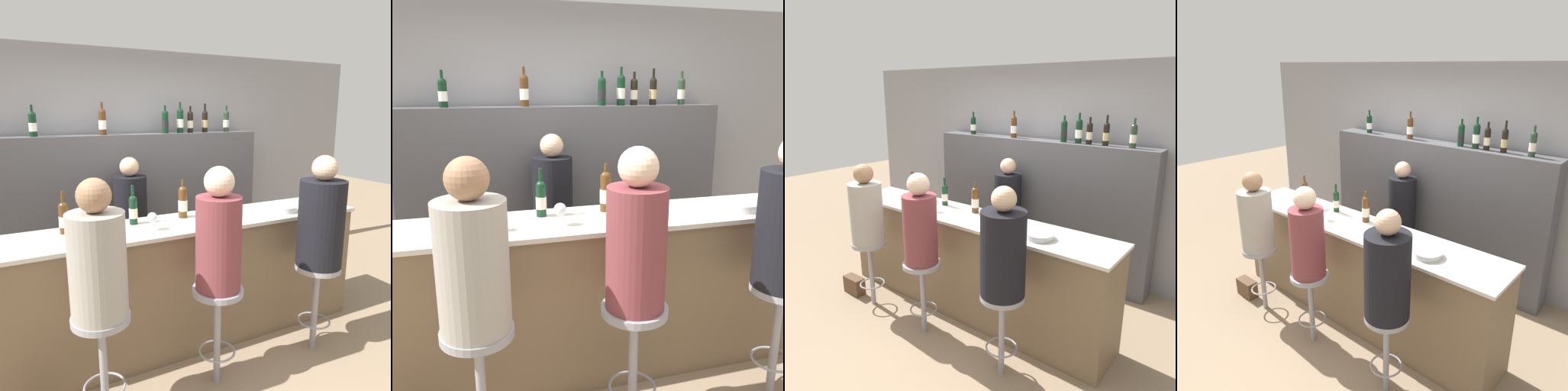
% 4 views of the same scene
% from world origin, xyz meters
% --- Properties ---
extents(ground_plane, '(16.00, 16.00, 0.00)m').
position_xyz_m(ground_plane, '(0.00, 0.00, 0.00)').
color(ground_plane, '#8C755B').
extents(wall_back, '(6.40, 0.05, 2.60)m').
position_xyz_m(wall_back, '(0.00, 1.85, 1.30)').
color(wall_back, gray).
rests_on(wall_back, ground_plane).
extents(bar_counter, '(3.14, 0.58, 1.05)m').
position_xyz_m(bar_counter, '(0.00, 0.27, 0.53)').
color(bar_counter, brown).
rests_on(bar_counter, ground_plane).
extents(back_bar_cabinet, '(2.94, 0.28, 1.69)m').
position_xyz_m(back_bar_cabinet, '(0.00, 1.62, 0.84)').
color(back_bar_cabinet, '#4C4C51').
rests_on(back_bar_cabinet, ground_plane).
extents(wine_bottle_counter_0, '(0.07, 0.07, 0.31)m').
position_xyz_m(wine_bottle_counter_0, '(-0.95, 0.40, 1.17)').
color(wine_bottle_counter_0, '#4C2D14').
rests_on(wine_bottle_counter_0, bar_counter).
extents(wine_bottle_counter_1, '(0.07, 0.07, 0.31)m').
position_xyz_m(wine_bottle_counter_1, '(-0.43, 0.40, 1.17)').
color(wine_bottle_counter_1, black).
rests_on(wine_bottle_counter_1, bar_counter).
extents(wine_bottle_counter_2, '(0.08, 0.08, 0.32)m').
position_xyz_m(wine_bottle_counter_2, '(0.00, 0.40, 1.19)').
color(wine_bottle_counter_2, '#4C2D14').
rests_on(wine_bottle_counter_2, bar_counter).
extents(wine_bottle_backbar_0, '(0.07, 0.07, 0.30)m').
position_xyz_m(wine_bottle_backbar_0, '(-1.03, 1.62, 1.81)').
color(wine_bottle_backbar_0, black).
rests_on(wine_bottle_backbar_0, back_bar_cabinet).
extents(wine_bottle_backbar_1, '(0.08, 0.08, 0.34)m').
position_xyz_m(wine_bottle_backbar_1, '(-0.35, 1.62, 1.83)').
color(wine_bottle_backbar_1, '#4C2D14').
rests_on(wine_bottle_backbar_1, back_bar_cabinet).
extents(wine_bottle_backbar_2, '(0.07, 0.07, 0.31)m').
position_xyz_m(wine_bottle_backbar_2, '(0.35, 1.62, 1.82)').
color(wine_bottle_backbar_2, black).
rests_on(wine_bottle_backbar_2, back_bar_cabinet).
extents(wine_bottle_backbar_3, '(0.08, 0.08, 0.34)m').
position_xyz_m(wine_bottle_backbar_3, '(0.54, 1.62, 1.83)').
color(wine_bottle_backbar_3, black).
rests_on(wine_bottle_backbar_3, back_bar_cabinet).
extents(wine_bottle_backbar_4, '(0.07, 0.07, 0.30)m').
position_xyz_m(wine_bottle_backbar_4, '(0.67, 1.62, 1.81)').
color(wine_bottle_backbar_4, black).
rests_on(wine_bottle_backbar_4, back_bar_cabinet).
extents(wine_bottle_backbar_5, '(0.07, 0.07, 0.33)m').
position_xyz_m(wine_bottle_backbar_5, '(0.86, 1.62, 1.82)').
color(wine_bottle_backbar_5, black).
rests_on(wine_bottle_backbar_5, back_bar_cabinet).
extents(wine_bottle_backbar_6, '(0.07, 0.07, 0.31)m').
position_xyz_m(wine_bottle_backbar_6, '(1.15, 1.62, 1.82)').
color(wine_bottle_backbar_6, '#233823').
rests_on(wine_bottle_backbar_6, back_bar_cabinet).
extents(wine_glass_0, '(0.08, 0.08, 0.13)m').
position_xyz_m(wine_glass_0, '(-0.74, 0.17, 1.15)').
color(wine_glass_0, silver).
rests_on(wine_glass_0, bar_counter).
extents(wine_glass_1, '(0.08, 0.08, 0.14)m').
position_xyz_m(wine_glass_1, '(-0.36, 0.17, 1.15)').
color(wine_glass_1, silver).
rests_on(wine_glass_1, bar_counter).
extents(metal_bowl, '(0.25, 0.25, 0.05)m').
position_xyz_m(metal_bowl, '(0.89, 0.18, 1.08)').
color(metal_bowl, '#B7B7BC').
rests_on(metal_bowl, bar_counter).
extents(tasting_menu, '(0.21, 0.30, 0.00)m').
position_xyz_m(tasting_menu, '(0.18, 0.13, 1.05)').
color(tasting_menu, white).
rests_on(tasting_menu, bar_counter).
extents(bar_stool_left, '(0.36, 0.36, 0.73)m').
position_xyz_m(bar_stool_left, '(-0.87, -0.32, 0.57)').
color(bar_stool_left, gray).
rests_on(bar_stool_left, ground_plane).
extents(guest_seated_left, '(0.34, 0.34, 0.83)m').
position_xyz_m(guest_seated_left, '(-0.87, -0.32, 1.09)').
color(guest_seated_left, gray).
rests_on(guest_seated_left, bar_stool_left).
extents(bar_stool_middle, '(0.36, 0.36, 0.73)m').
position_xyz_m(bar_stool_middle, '(-0.07, -0.32, 0.57)').
color(bar_stool_middle, gray).
rests_on(bar_stool_middle, ground_plane).
extents(guest_seated_middle, '(0.31, 0.31, 0.85)m').
position_xyz_m(guest_seated_middle, '(-0.07, -0.32, 1.11)').
color(guest_seated_middle, brown).
rests_on(guest_seated_middle, bar_stool_middle).
extents(bar_stool_right, '(0.36, 0.36, 0.73)m').
position_xyz_m(bar_stool_right, '(0.85, -0.32, 0.57)').
color(bar_stool_right, gray).
rests_on(bar_stool_right, ground_plane).
extents(guest_seated_right, '(0.35, 0.35, 0.87)m').
position_xyz_m(guest_seated_right, '(0.85, -0.32, 1.11)').
color(guest_seated_right, black).
rests_on(guest_seated_right, bar_stool_right).
extents(bartender, '(0.34, 0.34, 1.48)m').
position_xyz_m(bartender, '(-0.19, 1.27, 0.68)').
color(bartender, black).
rests_on(bartender, ground_plane).
extents(handbag, '(0.26, 0.12, 0.20)m').
position_xyz_m(handbag, '(-1.23, -0.32, 0.10)').
color(handbag, '#513823').
rests_on(handbag, ground_plane).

